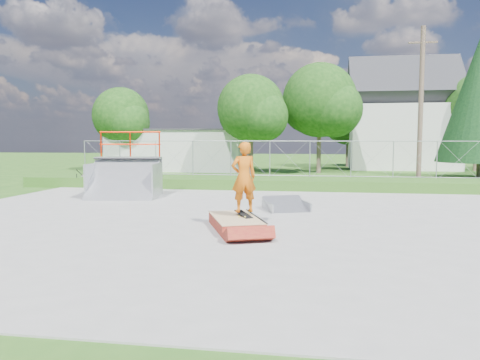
% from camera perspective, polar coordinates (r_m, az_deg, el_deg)
% --- Properties ---
extents(ground, '(120.00, 120.00, 0.00)m').
position_cam_1_polar(ground, '(13.42, -0.73, -5.26)').
color(ground, '#265418').
rests_on(ground, ground).
extents(concrete_pad, '(20.00, 16.00, 0.04)m').
position_cam_1_polar(concrete_pad, '(13.42, -0.73, -5.18)').
color(concrete_pad, gray).
rests_on(concrete_pad, ground).
extents(grass_berm, '(24.00, 3.00, 0.50)m').
position_cam_1_polar(grass_berm, '(22.73, 3.39, -0.38)').
color(grass_berm, '#265418').
rests_on(grass_berm, ground).
extents(grind_box, '(1.88, 2.56, 0.34)m').
position_cam_1_polar(grind_box, '(12.40, -0.54, -5.31)').
color(grind_box, maroon).
rests_on(grind_box, concrete_pad).
extents(quarter_pipe, '(2.99, 2.63, 2.70)m').
position_cam_1_polar(quarter_pipe, '(19.41, -14.01, 1.81)').
color(quarter_pipe, '#A4A7AC').
rests_on(quarter_pipe, concrete_pad).
extents(flat_bank_ramp, '(1.74, 1.79, 0.41)m').
position_cam_1_polar(flat_bank_ramp, '(15.66, 5.65, -3.04)').
color(flat_bank_ramp, '#A4A7AC').
rests_on(flat_bank_ramp, concrete_pad).
extents(skateboard, '(0.62, 0.79, 0.13)m').
position_cam_1_polar(skateboard, '(12.48, 0.45, -4.23)').
color(skateboard, black).
rests_on(skateboard, grind_box).
extents(skater, '(0.80, 0.69, 1.86)m').
position_cam_1_polar(skater, '(12.37, 0.46, 0.03)').
color(skater, '#C25A0E').
rests_on(skater, grind_box).
extents(concrete_stairs, '(1.50, 1.60, 0.80)m').
position_cam_1_polar(concrete_stairs, '(24.32, -17.16, 0.12)').
color(concrete_stairs, gray).
rests_on(concrete_stairs, ground).
extents(chain_link_fence, '(20.00, 0.06, 1.80)m').
position_cam_1_polar(chain_link_fence, '(23.64, 3.65, 2.63)').
color(chain_link_fence, '#999DA1').
rests_on(chain_link_fence, grass_berm).
extents(utility_building_flat, '(10.00, 6.00, 3.00)m').
position_cam_1_polar(utility_building_flat, '(36.50, -7.19, 3.62)').
color(utility_building_flat, '#BABAB6').
rests_on(utility_building_flat, ground).
extents(gable_house, '(8.40, 6.08, 8.94)m').
position_cam_1_polar(gable_house, '(39.61, 19.09, 6.87)').
color(gable_house, '#BABAB6').
rests_on(gable_house, ground).
extents(utility_pole, '(0.24, 0.24, 8.00)m').
position_cam_1_polar(utility_pole, '(25.60, 21.17, 8.31)').
color(utility_pole, brown).
rests_on(utility_pole, ground).
extents(tree_left_near, '(4.76, 4.48, 6.65)m').
position_cam_1_polar(tree_left_near, '(31.16, 1.76, 8.45)').
color(tree_left_near, brown).
rests_on(tree_left_near, ground).
extents(tree_center, '(5.44, 5.12, 7.60)m').
position_cam_1_polar(tree_center, '(32.91, 10.18, 9.25)').
color(tree_center, brown).
rests_on(tree_center, ground).
extents(tree_left_far, '(4.42, 4.16, 6.18)m').
position_cam_1_polar(tree_left_far, '(35.76, -14.07, 7.38)').
color(tree_left_far, brown).
rests_on(tree_left_far, ground).
extents(tree_back_mid, '(4.08, 3.84, 5.70)m').
position_cam_1_polar(tree_back_mid, '(40.99, 13.38, 6.66)').
color(tree_back_mid, brown).
rests_on(tree_back_mid, ground).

